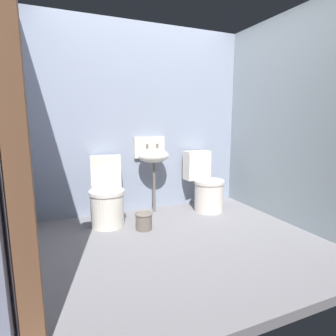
{
  "coord_description": "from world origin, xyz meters",
  "views": [
    {
      "loc": [
        -1.16,
        -2.44,
        1.23
      ],
      "look_at": [
        0.0,
        0.27,
        0.7
      ],
      "focal_mm": 29.72,
      "sensor_mm": 36.0,
      "label": 1
    }
  ],
  "objects_px": {
    "wooden_door_post": "(13,122)",
    "toilet_right": "(205,186)",
    "toilet_left": "(107,197)",
    "sink": "(153,155)",
    "bucket": "(144,221)"
  },
  "relations": [
    {
      "from": "wooden_door_post",
      "to": "sink",
      "type": "relative_size",
      "value": 2.44
    },
    {
      "from": "wooden_door_post",
      "to": "toilet_left",
      "type": "height_order",
      "value": "wooden_door_post"
    },
    {
      "from": "toilet_right",
      "to": "bucket",
      "type": "distance_m",
      "value": 1.08
    },
    {
      "from": "wooden_door_post",
      "to": "toilet_left",
      "type": "distance_m",
      "value": 2.03
    },
    {
      "from": "sink",
      "to": "bucket",
      "type": "xyz_separation_m",
      "value": [
        -0.31,
        -0.54,
        -0.66
      ]
    },
    {
      "from": "wooden_door_post",
      "to": "bucket",
      "type": "height_order",
      "value": "wooden_door_post"
    },
    {
      "from": "wooden_door_post",
      "to": "toilet_right",
      "type": "height_order",
      "value": "wooden_door_post"
    },
    {
      "from": "toilet_left",
      "to": "wooden_door_post",
      "type": "bearing_deg",
      "value": 77.29
    },
    {
      "from": "toilet_right",
      "to": "bucket",
      "type": "xyz_separation_m",
      "value": [
        -0.99,
        -0.35,
        -0.22
      ]
    },
    {
      "from": "toilet_left",
      "to": "toilet_right",
      "type": "xyz_separation_m",
      "value": [
        1.33,
        -0.0,
        0.0
      ]
    },
    {
      "from": "toilet_right",
      "to": "wooden_door_post",
      "type": "bearing_deg",
      "value": 34.69
    },
    {
      "from": "wooden_door_post",
      "to": "sink",
      "type": "bearing_deg",
      "value": 53.54
    },
    {
      "from": "wooden_door_post",
      "to": "bucket",
      "type": "relative_size",
      "value": 12.08
    },
    {
      "from": "toilet_left",
      "to": "sink",
      "type": "xyz_separation_m",
      "value": [
        0.65,
        0.19,
        0.43
      ]
    },
    {
      "from": "toilet_left",
      "to": "toilet_right",
      "type": "bearing_deg",
      "value": -169.26
    }
  ]
}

